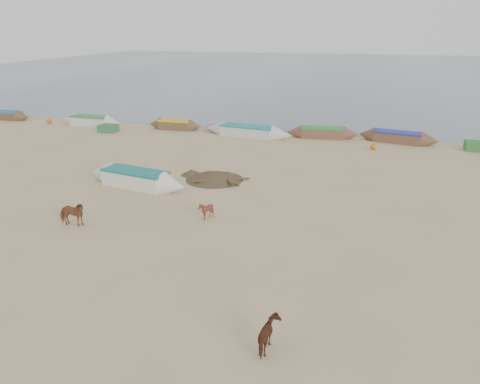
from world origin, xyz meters
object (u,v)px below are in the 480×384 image
(cow_adult, at_px, (72,214))
(calf_right, at_px, (270,336))
(calf_front, at_px, (206,210))
(near_canoe, at_px, (136,178))

(cow_adult, distance_m, calf_right, 11.84)
(calf_front, distance_m, near_canoe, 6.26)
(calf_front, bearing_deg, calf_right, 6.55)
(cow_adult, bearing_deg, calf_right, -123.52)
(calf_right, relative_size, near_canoe, 0.14)
(near_canoe, bearing_deg, calf_right, -37.98)
(calf_front, relative_size, calf_right, 0.90)
(calf_front, height_order, calf_right, calf_right)
(cow_adult, relative_size, calf_front, 1.60)
(calf_front, distance_m, calf_right, 9.58)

